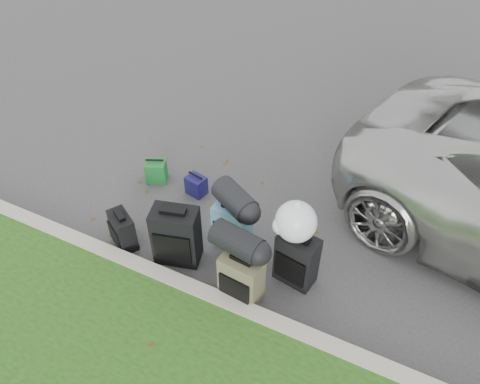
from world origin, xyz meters
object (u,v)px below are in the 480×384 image
at_px(suitcase_olive, 241,278).
at_px(tote_navy, 196,185).
at_px(suitcase_small_black, 123,230).
at_px(suitcase_large_black_left, 176,236).
at_px(suitcase_teal, 232,226).
at_px(suitcase_large_black_right, 297,259).
at_px(tote_green, 156,171).

distance_m(suitcase_olive, tote_navy, 1.80).
bearing_deg(suitcase_small_black, tote_navy, 106.18).
bearing_deg(suitcase_large_black_left, tote_navy, 94.35).
relative_size(suitcase_teal, tote_navy, 2.24).
relative_size(suitcase_large_black_left, suitcase_olive, 1.24).
bearing_deg(suitcase_large_black_left, suitcase_olive, -25.48).
bearing_deg(tote_navy, suitcase_teal, -23.28).
height_order(suitcase_large_black_left, suitcase_large_black_right, suitcase_large_black_left).
height_order(suitcase_olive, tote_green, suitcase_olive).
xyz_separation_m(suitcase_small_black, suitcase_large_black_right, (2.04, 0.42, 0.10)).
distance_m(suitcase_small_black, suitcase_large_black_left, 0.72).
xyz_separation_m(suitcase_large_black_left, suitcase_large_black_right, (1.34, 0.31, -0.04)).
relative_size(suitcase_large_black_left, tote_navy, 2.73).
relative_size(suitcase_large_black_left, suitcase_large_black_right, 1.13).
height_order(suitcase_small_black, tote_navy, suitcase_small_black).
bearing_deg(suitcase_olive, suitcase_large_black_right, 52.64).
height_order(suitcase_small_black, suitcase_large_black_right, suitcase_large_black_right).
relative_size(suitcase_large_black_right, tote_green, 2.11).
distance_m(suitcase_large_black_left, suitcase_teal, 0.67).
height_order(suitcase_large_black_left, tote_green, suitcase_large_black_left).
xyz_separation_m(suitcase_large_black_right, tote_navy, (-1.73, 0.77, -0.19)).
height_order(suitcase_small_black, suitcase_large_black_left, suitcase_large_black_left).
xyz_separation_m(suitcase_teal, tote_navy, (-0.86, 0.61, -0.17)).
xyz_separation_m(suitcase_teal, suitcase_large_black_right, (0.87, -0.16, 0.03)).
relative_size(suitcase_small_black, suitcase_teal, 0.76).
xyz_separation_m(suitcase_large_black_left, suitcase_teal, (0.47, 0.47, -0.07)).
distance_m(suitcase_small_black, suitcase_teal, 1.31).
distance_m(suitcase_teal, tote_navy, 1.07).
height_order(suitcase_teal, tote_green, suitcase_teal).
bearing_deg(tote_navy, suitcase_olive, -31.75).
xyz_separation_m(suitcase_small_black, suitcase_teal, (1.17, 0.57, 0.07)).
bearing_deg(suitcase_large_black_left, suitcase_teal, 29.65).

